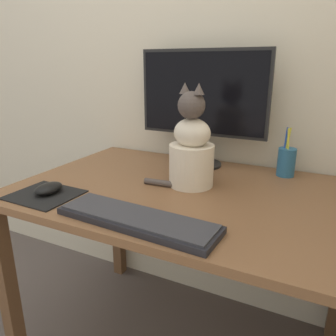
{
  "coord_description": "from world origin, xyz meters",
  "views": [
    {
      "loc": [
        0.4,
        -0.95,
        1.1
      ],
      "look_at": [
        -0.01,
        -0.12,
        0.81
      ],
      "focal_mm": 35.0,
      "sensor_mm": 36.0,
      "label": 1
    }
  ],
  "objects": [
    {
      "name": "wall_back",
      "position": [
        0.0,
        0.41,
        1.25
      ],
      "size": [
        7.0,
        0.04,
        2.5
      ],
      "color": "beige",
      "rests_on": "ground_plane"
    },
    {
      "name": "keyboard",
      "position": [
        -0.02,
        -0.29,
        0.71
      ],
      "size": [
        0.46,
        0.16,
        0.02
      ],
      "rotation": [
        0.0,
        0.0,
        -0.06
      ],
      "color": "black",
      "rests_on": "desk"
    },
    {
      "name": "cat",
      "position": [
        0.0,
        0.04,
        0.83
      ],
      "size": [
        0.25,
        0.19,
        0.35
      ],
      "rotation": [
        0.0,
        0.0,
        -0.27
      ],
      "color": "beige",
      "rests_on": "desk"
    },
    {
      "name": "monitor",
      "position": [
        -0.05,
        0.28,
        0.97
      ],
      "size": [
        0.52,
        0.17,
        0.46
      ],
      "color": "black",
      "rests_on": "desk"
    },
    {
      "name": "pen_cup",
      "position": [
        0.28,
        0.29,
        0.76
      ],
      "size": [
        0.07,
        0.07,
        0.18
      ],
      "color": "#286089",
      "rests_on": "desk"
    },
    {
      "name": "mousepad_left",
      "position": [
        -0.39,
        -0.25,
        0.7
      ],
      "size": [
        0.21,
        0.19,
        0.0
      ],
      "rotation": [
        0.0,
        0.0,
        -0.02
      ],
      "color": "black",
      "rests_on": "desk"
    },
    {
      "name": "desk",
      "position": [
        0.0,
        0.0,
        0.6
      ],
      "size": [
        1.14,
        0.75,
        0.7
      ],
      "color": "brown",
      "rests_on": "ground_plane"
    },
    {
      "name": "computer_mouse_left",
      "position": [
        -0.38,
        -0.24,
        0.72
      ],
      "size": [
        0.07,
        0.1,
        0.03
      ],
      "color": "black",
      "rests_on": "mousepad_left"
    }
  ]
}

